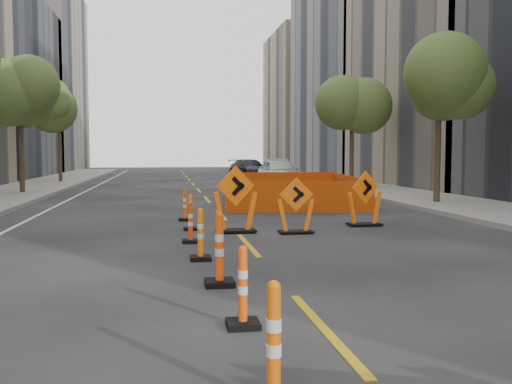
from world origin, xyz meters
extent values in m
plane|color=black|center=(0.00, 0.00, 0.00)|extent=(140.00, 140.00, 0.00)
cube|color=gray|center=(9.00, 12.00, 0.07)|extent=(4.00, 90.00, 0.15)
cube|color=gray|center=(-17.00, 55.60, 10.00)|extent=(12.00, 20.00, 20.00)
cube|color=gray|center=(17.00, 23.80, 7.00)|extent=(12.00, 16.00, 14.00)
cube|color=gray|center=(17.00, 40.20, 10.00)|extent=(12.00, 18.00, 20.00)
cube|color=tan|center=(17.00, 58.60, 8.00)|extent=(12.00, 14.00, 16.00)
cylinder|color=#382B1E|center=(-8.40, 20.00, 1.57)|extent=(0.24, 0.24, 3.15)
sphere|color=#47622A|center=(-8.40, 20.00, 4.55)|extent=(2.80, 2.80, 2.80)
cylinder|color=#382B1E|center=(-8.40, 30.00, 1.57)|extent=(0.24, 0.24, 3.15)
sphere|color=#47622A|center=(-8.40, 30.00, 4.55)|extent=(2.80, 2.80, 2.80)
cylinder|color=#382B1E|center=(8.40, 12.00, 1.57)|extent=(0.24, 0.24, 3.15)
sphere|color=#47622A|center=(8.40, 12.00, 4.55)|extent=(2.80, 2.80, 2.80)
cylinder|color=#382B1E|center=(8.40, 22.00, 1.57)|extent=(0.24, 0.24, 3.15)
sphere|color=#47622A|center=(8.40, 22.00, 4.55)|extent=(2.80, 2.80, 2.80)
imported|color=silver|center=(4.89, 24.72, 0.82)|extent=(2.09, 4.89, 1.65)
imported|color=gray|center=(5.80, 30.14, 0.79)|extent=(2.65, 5.05, 1.58)
imported|color=black|center=(4.77, 35.68, 0.74)|extent=(3.17, 5.41, 1.47)
camera|label=1|loc=(-1.78, -8.16, 2.02)|focal=40.00mm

